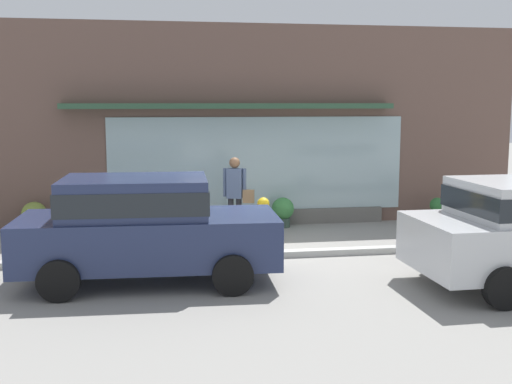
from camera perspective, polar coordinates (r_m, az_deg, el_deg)
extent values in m
plane|color=gray|center=(12.07, -0.42, -5.72)|extent=(60.00, 60.00, 0.00)
cube|color=#B2B2AD|center=(11.87, -0.27, -5.66)|extent=(14.00, 0.24, 0.12)
cube|color=brown|center=(14.90, -2.39, 5.94)|extent=(14.00, 0.36, 4.65)
cube|color=#9EB7BC|center=(14.86, 0.25, 2.49)|extent=(6.92, 0.03, 2.21)
cube|color=#2D5138|center=(14.55, -2.23, 7.70)|extent=(7.52, 0.56, 0.12)
cube|color=#605E59|center=(14.92, -2.24, -2.36)|extent=(7.32, 0.20, 0.36)
cylinder|color=gold|center=(13.23, 0.66, -4.36)|extent=(0.36, 0.36, 0.06)
cylinder|color=gold|center=(13.15, 0.66, -2.79)|extent=(0.24, 0.24, 0.68)
sphere|color=gold|center=(13.08, 0.66, -1.03)|extent=(0.25, 0.25, 0.25)
cylinder|color=gold|center=(13.12, -0.03, -2.67)|extent=(0.10, 0.09, 0.09)
cylinder|color=gold|center=(13.18, 1.34, -2.62)|extent=(0.10, 0.09, 0.09)
cylinder|color=gold|center=(12.99, 0.78, -2.77)|extent=(0.09, 0.10, 0.09)
cylinder|color=#232328|center=(13.61, -1.56, -2.32)|extent=(0.12, 0.12, 0.85)
cylinder|color=#232328|center=(13.64, -2.26, -2.30)|extent=(0.12, 0.12, 0.85)
cube|color=#475675|center=(13.51, -1.92, 0.78)|extent=(0.37, 0.29, 0.64)
sphere|color=brown|center=(13.46, -1.93, 2.64)|extent=(0.23, 0.23, 0.23)
cylinder|color=#475675|center=(13.47, -1.04, 0.83)|extent=(0.08, 0.08, 0.60)
cylinder|color=#475675|center=(13.55, -2.80, 0.87)|extent=(0.08, 0.08, 0.60)
cube|color=#846647|center=(13.47, -0.68, -0.38)|extent=(0.26, 0.17, 0.28)
cube|color=navy|center=(10.34, -9.54, -4.20)|extent=(4.15, 1.91, 0.77)
cube|color=navy|center=(10.24, -10.77, -0.53)|extent=(2.31, 1.69, 0.65)
cube|color=#1E2328|center=(10.24, -10.77, -0.53)|extent=(2.35, 1.71, 0.36)
cylinder|color=black|center=(11.31, -2.86, -5.06)|extent=(0.63, 0.21, 0.62)
cylinder|color=black|center=(9.60, -2.09, -7.44)|extent=(0.63, 0.21, 0.62)
cylinder|color=black|center=(11.42, -15.68, -5.23)|extent=(0.63, 0.21, 0.62)
cylinder|color=black|center=(9.73, -17.25, -7.59)|extent=(0.63, 0.21, 0.62)
cylinder|color=black|center=(11.24, 16.17, -5.47)|extent=(0.62, 0.19, 0.61)
cylinder|color=black|center=(9.61, 21.35, -8.01)|extent=(0.62, 0.19, 0.61)
cylinder|color=#33473D|center=(14.47, -9.21, -2.86)|extent=(0.37, 0.37, 0.32)
cone|color=olive|center=(14.37, -9.27, -0.54)|extent=(0.33, 0.33, 0.87)
cylinder|color=#33473D|center=(14.72, -19.16, -3.14)|extent=(0.46, 0.46, 0.26)
sphere|color=olive|center=(14.66, -19.22, -1.90)|extent=(0.55, 0.55, 0.55)
sphere|color=orange|center=(14.75, -18.73, -1.56)|extent=(0.13, 0.13, 0.13)
cylinder|color=#33473D|center=(14.79, 2.41, -2.73)|extent=(0.33, 0.33, 0.21)
sphere|color=#3D8442|center=(14.74, 2.42, -1.49)|extent=(0.51, 0.51, 0.51)
cylinder|color=#B7B2A3|center=(14.51, -5.85, -3.04)|extent=(0.26, 0.26, 0.18)
cone|color=olive|center=(14.42, -5.87, -1.05)|extent=(0.23, 0.23, 0.84)
cylinder|color=#B7B2A3|center=(15.76, 15.87, -2.16)|extent=(0.35, 0.35, 0.33)
sphere|color=#2D6B33|center=(15.71, 15.91, -1.13)|extent=(0.36, 0.36, 0.36)
sphere|color=white|center=(15.74, 16.05, -0.90)|extent=(0.07, 0.07, 0.07)
sphere|color=#B266B7|center=(15.74, 15.72, -0.84)|extent=(0.10, 0.10, 0.10)
cylinder|color=#33473D|center=(14.19, -12.78, -3.34)|extent=(0.27, 0.27, 0.24)
sphere|color=#3D8442|center=(14.14, -12.81, -2.22)|extent=(0.39, 0.39, 0.39)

